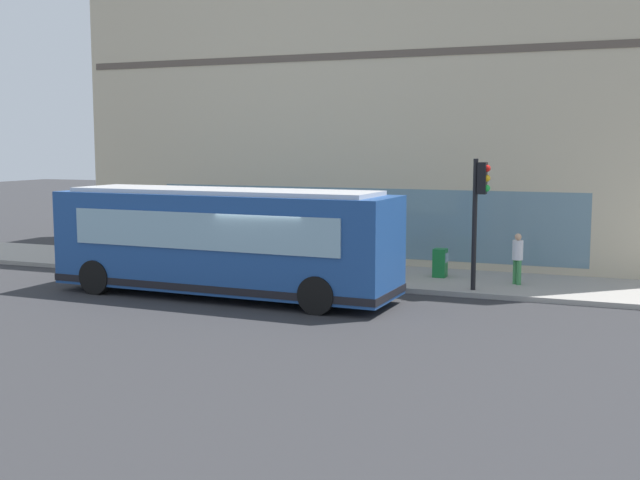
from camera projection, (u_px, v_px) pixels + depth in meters
ground at (276, 302)px, 21.73m from camera, size 120.00×120.00×0.00m
sidewalk_curb at (336, 274)px, 26.02m from camera, size 4.14×40.00×0.15m
building_corner at (392, 84)px, 30.86m from camera, size 8.14×22.25×13.36m
city_bus_nearside at (223, 242)px, 22.39m from camera, size 2.82×10.10×3.07m
traffic_light_near_corner at (479, 199)px, 22.42m from camera, size 0.32×0.49×3.77m
fire_hydrant at (395, 268)px, 24.53m from camera, size 0.35×0.35×0.74m
pedestrian_walking_along_curb at (226, 236)px, 27.83m from camera, size 0.32×0.32×1.65m
pedestrian_near_building_entrance at (518, 256)px, 23.56m from camera, size 0.32×0.32×1.53m
newspaper_vending_box at (440, 263)px, 24.94m from camera, size 0.44×0.43×0.90m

